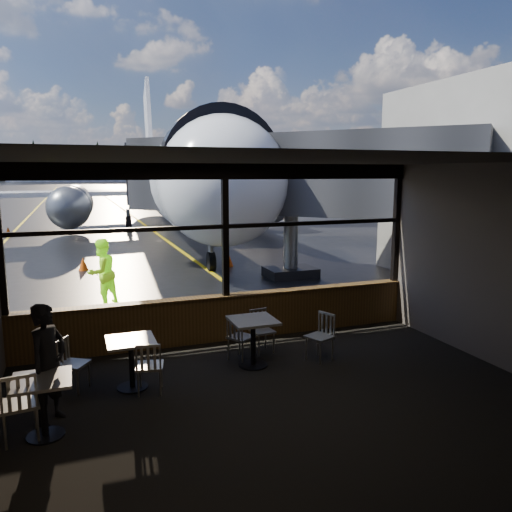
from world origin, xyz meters
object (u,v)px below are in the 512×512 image
chair_left_s (19,405)px  chair_near_w (241,337)px  jet_bridge (284,198)px  cone_wing (8,231)px  passenger (48,364)px  cone_extra (83,264)px  airliner (168,131)px  chair_mid_s (150,366)px  cafe_table_left (44,408)px  chair_near_n (262,332)px  ground_crew (102,273)px  cone_nose (228,258)px  cafe_table_near (253,343)px  chair_mid_w (73,365)px  chair_near_e (320,337)px  cafe_table_mid (132,364)px

chair_left_s → chair_near_w: bearing=17.8°
jet_bridge → cone_wing: 17.73m
passenger → cone_extra: bearing=34.4°
cone_wing → cone_extra: size_ratio=1.00×
airliner → chair_mid_s: size_ratio=43.70×
cafe_table_left → chair_near_n: (3.68, 1.88, 0.01)m
airliner → chair_near_w: bearing=-92.9°
chair_near_w → ground_crew: bearing=171.2°
chair_near_w → cone_nose: chair_near_w is taller
cafe_table_near → cone_nose: size_ratio=1.49×
chair_mid_s → cone_wing: bearing=113.7°
chair_mid_w → cafe_table_near: bearing=121.9°
cafe_table_near → cafe_table_left: (-3.29, -1.31, -0.03)m
cafe_table_near → jet_bridge: bearing=63.0°
chair_near_e → chair_mid_s: size_ratio=1.02×
chair_near_e → chair_mid_w: 4.13m
cafe_table_left → chair_near_e: 4.64m
cone_wing → cafe_table_near: bearing=-74.2°
cafe_table_near → chair_near_n: size_ratio=1.04×
cafe_table_left → chair_mid_s: chair_mid_s is taller
cafe_table_mid → jet_bridge: bearing=51.9°
jet_bridge → chair_mid_w: size_ratio=13.96×
passenger → ground_crew: (1.01, 5.97, 0.03)m
cafe_table_near → chair_near_n: (0.39, 0.57, -0.02)m
chair_mid_s → chair_left_s: (-1.73, -0.83, 0.05)m
cafe_table_left → chair_near_n: chair_near_n is taller
chair_near_e → chair_near_w: chair_near_e is taller
chair_near_n → passenger: bearing=14.8°
chair_left_s → chair_near_e: bearing=5.5°
jet_bridge → chair_left_s: bearing=-130.7°
chair_mid_s → ground_crew: 5.55m
jet_bridge → passenger: 10.54m
cafe_table_near → chair_near_n: cafe_table_near is taller
cafe_table_mid → cone_nose: 10.31m
cone_nose → passenger: bearing=-118.9°
chair_near_w → chair_near_n: chair_near_w is taller
cafe_table_left → chair_mid_s: 1.68m
airliner → chair_near_e: (-1.26, -21.00, -5.20)m
jet_bridge → chair_near_w: 7.84m
chair_near_w → chair_mid_w: size_ratio=1.00×
chair_mid_w → ground_crew: (0.71, 5.02, 0.44)m
chair_near_w → cone_extra: (-2.48, 9.73, -0.18)m
jet_bridge → cone_extra: jet_bridge is taller
airliner → cone_nose: (-0.15, -11.72, -5.35)m
chair_near_w → airliner: bearing=139.8°
jet_bridge → cafe_table_mid: 9.38m
jet_bridge → cone_nose: bearing=120.2°
airliner → chair_near_n: (-2.08, -20.28, -5.22)m
airliner → passenger: bearing=-100.4°
airliner → cone_wing: 10.19m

